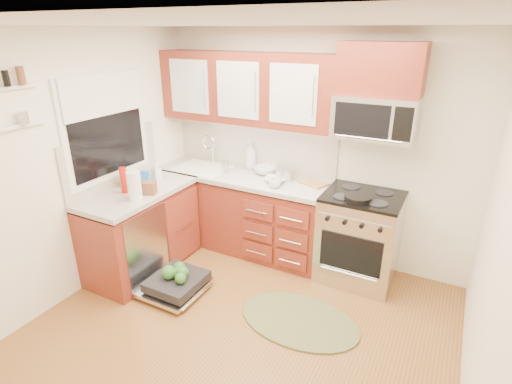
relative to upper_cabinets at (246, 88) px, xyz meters
The scene contains 37 objects.
floor 2.55m from the upper_cabinets, 65.28° to the right, with size 3.50×3.50×0.00m, color brown.
ceiling 1.84m from the upper_cabinets, 65.28° to the right, with size 3.50×3.50×0.00m, color white.
wall_back 0.97m from the upper_cabinets, 13.57° to the left, with size 3.50×0.04×2.50m, color white.
wall_left 1.98m from the upper_cabinets, 123.06° to the right, with size 0.04×3.50×2.50m, color white.
wall_right 3.00m from the upper_cabinets, 32.47° to the right, with size 0.04×3.50×2.50m, color white.
base_cabinet_back 1.46m from the upper_cabinets, 90.00° to the right, with size 2.05×0.60×0.85m, color #5C1F14.
base_cabinet_left 1.93m from the upper_cabinets, 124.62° to the right, with size 0.60×1.25×0.85m, color #5C1F14.
countertop_back 0.98m from the upper_cabinets, 90.00° to the right, with size 2.07×0.64×0.05m, color #B3ACA4.
countertop_left 1.60m from the upper_cabinets, 124.25° to the right, with size 0.64×1.27×0.05m, color #B3ACA4.
backsplash_back 0.68m from the upper_cabinets, 90.00° to the left, with size 2.05×0.02×0.57m, color #B8B2A5.
backsplash_left 1.60m from the upper_cabinets, 133.89° to the right, with size 0.02×1.25×0.57m, color #B8B2A5.
upper_cabinets is the anchor object (origin of this frame).
cabinet_over_mw 1.43m from the upper_cabinets, ahead, with size 0.76×0.35×0.47m, color #5C1F14.
range 1.99m from the upper_cabinets, ahead, with size 0.76×0.64×0.95m, color silver, non-canonical shape.
microwave 1.42m from the upper_cabinets, ahead, with size 0.76×0.38×0.40m, color silver, non-canonical shape.
sink 1.21m from the upper_cabinets, 163.55° to the right, with size 0.62×0.50×0.26m, color white, non-canonical shape.
dishwasher 2.19m from the upper_cabinets, 96.04° to the right, with size 0.70×0.60×0.20m, color silver, non-canonical shape.
window 1.51m from the upper_cabinets, 133.21° to the right, with size 0.03×1.05×1.05m, color white, non-canonical shape.
window_blind 1.46m from the upper_cabinets, 132.50° to the right, with size 0.02×0.96×0.40m, color white.
shelf_upper 2.17m from the upper_cabinets, 117.33° to the right, with size 0.04×0.40×0.03m, color white.
shelf_lower 2.17m from the upper_cabinets, 117.33° to the right, with size 0.04×0.40×0.03m, color white.
rug 2.44m from the upper_cabinets, 43.71° to the right, with size 1.11×0.72×0.02m, color #5B6137, non-canonical shape.
skillet 1.68m from the upper_cabinets, 12.49° to the right, with size 0.26×0.26×0.05m, color black.
stock_pot 1.02m from the upper_cabinets, ahead, with size 0.21×0.21×0.13m, color silver.
cutting_board 1.25m from the upper_cabinets, ahead, with size 0.30×0.19×0.02m, color #A5844B.
canister 0.92m from the upper_cabinets, 143.44° to the right, with size 0.09×0.09×0.14m, color silver.
paper_towel_roll 1.58m from the upper_cabinets, 113.93° to the right, with size 0.13×0.13×0.29m, color white.
mustard_bottle 1.62m from the upper_cabinets, 130.36° to the right, with size 0.06×0.06×0.20m, color yellow.
red_bottle 1.61m from the upper_cabinets, 123.91° to the right, with size 0.07×0.07×0.27m, color red.
wooden_box 1.48m from the upper_cabinets, 116.13° to the right, with size 0.13×0.09×0.13m, color brown.
blue_carton 1.45m from the upper_cabinets, 130.71° to the right, with size 0.09×0.06×0.15m, color blue.
bowl_a 1.04m from the upper_cabinets, 20.26° to the right, with size 0.23×0.23×0.06m, color #999999.
bowl_b 0.94m from the upper_cabinets, ahead, with size 0.26×0.26×0.08m, color #999999.
cup 1.08m from the upper_cabinets, 31.75° to the right, with size 0.12×0.12×0.10m, color #999999.
soap_bottle_a 0.79m from the upper_cabinets, 89.83° to the left, with size 0.13×0.13×0.33m, color #999999.
soap_bottle_b 1.34m from the upper_cabinets, 136.82° to the right, with size 0.09×0.09×0.19m, color #999999.
soap_bottle_c 1.58m from the upper_cabinets, 131.71° to the right, with size 0.14×0.14×0.18m, color #999999.
Camera 1 is at (1.44, -2.28, 2.47)m, focal length 28.00 mm.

